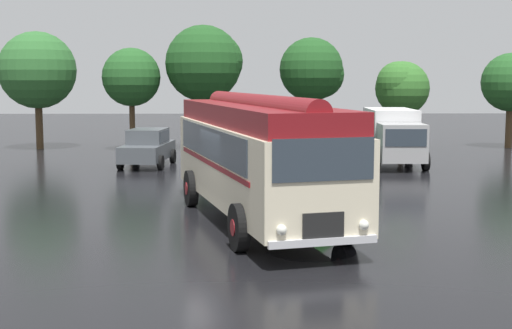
# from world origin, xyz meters

# --- Properties ---
(ground_plane) EXTENTS (120.00, 120.00, 0.00)m
(ground_plane) POSITION_xyz_m (0.00, 0.00, 0.00)
(ground_plane) COLOR black
(vintage_bus) EXTENTS (4.91, 10.38, 3.49)m
(vintage_bus) POSITION_xyz_m (0.69, 0.19, 1.89)
(vintage_bus) COLOR beige
(vintage_bus) RESTS_ON ground
(car_near_left) EXTENTS (2.29, 4.36, 1.66)m
(car_near_left) POSITION_xyz_m (-3.93, 12.74, 0.85)
(car_near_left) COLOR #4C5156
(car_near_left) RESTS_ON ground
(car_mid_left) EXTENTS (2.09, 4.27, 1.66)m
(car_mid_left) POSITION_xyz_m (-0.67, 12.91, 0.85)
(car_mid_left) COLOR #4C5156
(car_mid_left) RESTS_ON ground
(car_mid_right) EXTENTS (2.05, 4.25, 1.66)m
(car_mid_right) POSITION_xyz_m (1.72, 13.00, 0.85)
(car_mid_right) COLOR #4C5156
(car_mid_right) RESTS_ON ground
(car_far_right) EXTENTS (2.12, 4.28, 1.66)m
(car_far_right) POSITION_xyz_m (4.86, 12.50, 0.85)
(car_far_right) COLOR #144C28
(car_far_right) RESTS_ON ground
(box_van) EXTENTS (2.47, 5.83, 2.50)m
(box_van) POSITION_xyz_m (7.12, 13.05, 1.36)
(box_van) COLOR silver
(box_van) RESTS_ON ground
(tree_far_left) EXTENTS (4.23, 4.23, 6.46)m
(tree_far_left) POSITION_xyz_m (-11.05, 20.72, 4.25)
(tree_far_left) COLOR #4C3823
(tree_far_left) RESTS_ON ground
(tree_left_of_centre) EXTENTS (3.13, 3.13, 5.53)m
(tree_left_of_centre) POSITION_xyz_m (-5.56, 19.60, 4.01)
(tree_left_of_centre) COLOR #4C3823
(tree_left_of_centre) RESTS_ON ground
(tree_centre) EXTENTS (4.21, 4.13, 6.77)m
(tree_centre) POSITION_xyz_m (-1.62, 19.94, 4.73)
(tree_centre) COLOR #4C3823
(tree_centre) RESTS_ON ground
(tree_right_of_centre) EXTENTS (3.63, 3.56, 6.17)m
(tree_right_of_centre) POSITION_xyz_m (4.33, 21.05, 4.30)
(tree_right_of_centre) COLOR #4C3823
(tree_right_of_centre) RESTS_ON ground
(tree_far_right) EXTENTS (3.01, 3.01, 4.85)m
(tree_far_right) POSITION_xyz_m (9.15, 20.71, 3.44)
(tree_far_right) COLOR #4C3823
(tree_far_right) RESTS_ON ground
(tree_extra_right) EXTENTS (3.27, 3.27, 5.32)m
(tree_extra_right) POSITION_xyz_m (15.23, 20.75, 3.70)
(tree_extra_right) COLOR #4C3823
(tree_extra_right) RESTS_ON ground
(puddle_patch) EXTENTS (2.09, 2.09, 0.01)m
(puddle_patch) POSITION_xyz_m (1.87, -3.07, 0.00)
(puddle_patch) COLOR black
(puddle_patch) RESTS_ON ground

